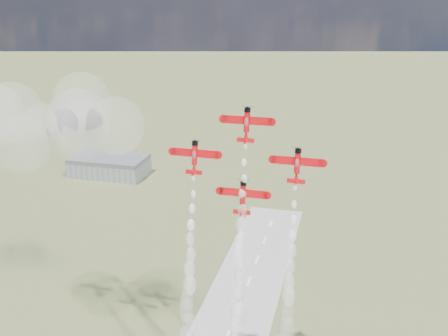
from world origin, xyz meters
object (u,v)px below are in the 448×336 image
object	(u,v)px
plane_left	(195,157)
plane_slot	(243,197)
plane_right	(297,165)
plane_lead	(247,124)
hangar	(110,166)

from	to	relation	value
plane_left	plane_slot	distance (m)	17.97
plane_right	plane_slot	xyz separation A→B (m)	(-14.72, -2.03, -10.10)
plane_left	plane_lead	bearing A→B (deg)	7.85
plane_lead	hangar	bearing A→B (deg)	127.52
plane_slot	plane_lead	bearing A→B (deg)	90.00
plane_left	plane_slot	xyz separation A→B (m)	(14.72, -2.03, -10.10)
plane_lead	plane_left	world-z (taller)	plane_lead
hangar	plane_right	xyz separation A→B (m)	(145.07, -171.78, 71.11)
hangar	plane_left	distance (m)	218.93
plane_lead	plane_left	xyz separation A→B (m)	(-14.72, -2.03, -10.10)
plane_slot	plane_right	bearing A→B (deg)	7.85
plane_right	plane_slot	distance (m)	17.97
hangar	plane_lead	xyz separation A→B (m)	(130.35, -169.75, 81.21)
plane_lead	plane_right	world-z (taller)	plane_lead
plane_left	plane_slot	world-z (taller)	plane_left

